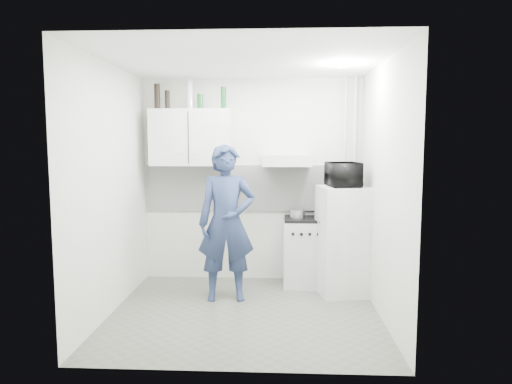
{
  "coord_description": "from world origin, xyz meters",
  "views": [
    {
      "loc": [
        0.34,
        -4.63,
        1.78
      ],
      "look_at": [
        0.1,
        0.3,
        1.25
      ],
      "focal_mm": 32.0,
      "sensor_mm": 36.0,
      "label": 1
    }
  ],
  "objects": [
    {
      "name": "wall_right",
      "position": [
        1.4,
        0.0,
        1.3
      ],
      "size": [
        0.0,
        2.6,
        2.6
      ],
      "primitive_type": "plane",
      "rotation": [
        1.57,
        0.0,
        -1.57
      ],
      "color": "beige",
      "rests_on": "floor"
    },
    {
      "name": "ceiling_spot_fixture",
      "position": [
        1.0,
        0.2,
        2.57
      ],
      "size": [
        0.1,
        0.1,
        0.02
      ],
      "primitive_type": "cylinder",
      "color": "white",
      "rests_on": "ceiling"
    },
    {
      "name": "person",
      "position": [
        -0.24,
        0.43,
        0.88
      ],
      "size": [
        0.69,
        0.5,
        1.77
      ],
      "primitive_type": "imported",
      "rotation": [
        0.0,
        0.0,
        0.13
      ],
      "color": "navy",
      "rests_on": "floor"
    },
    {
      "name": "bottle_d",
      "position": [
        -0.76,
        1.07,
        2.37
      ],
      "size": [
        0.08,
        0.08,
        0.35
      ],
      "primitive_type": "cylinder",
      "color": "#B2B7BC",
      "rests_on": "upper_cabinet"
    },
    {
      "name": "range_hood",
      "position": [
        0.45,
        1.0,
        1.57
      ],
      "size": [
        0.6,
        0.5,
        0.14
      ],
      "primitive_type": "cube",
      "color": "#BEBEBE",
      "rests_on": "wall_back"
    },
    {
      "name": "bottle_a",
      "position": [
        -1.17,
        1.07,
        2.36
      ],
      "size": [
        0.07,
        0.07,
        0.31
      ],
      "primitive_type": "cylinder",
      "color": "black",
      "rests_on": "upper_cabinet"
    },
    {
      "name": "microwave",
      "position": [
        1.1,
        0.68,
        1.42
      ],
      "size": [
        0.54,
        0.4,
        0.28
      ],
      "primitive_type": "imported",
      "rotation": [
        0.0,
        0.0,
        1.69
      ],
      "color": "black",
      "rests_on": "fridge"
    },
    {
      "name": "stove_top",
      "position": [
        0.67,
        1.0,
        0.84
      ],
      "size": [
        0.49,
        0.49,
        0.03
      ],
      "primitive_type": "cube",
      "color": "black",
      "rests_on": "stove"
    },
    {
      "name": "floor",
      "position": [
        0.0,
        0.0,
        0.0
      ],
      "size": [
        2.8,
        2.8,
        0.0
      ],
      "primitive_type": "plane",
      "color": "#525348",
      "rests_on": "ground"
    },
    {
      "name": "bottle_e",
      "position": [
        -0.34,
        1.07,
        2.34
      ],
      "size": [
        0.07,
        0.07,
        0.27
      ],
      "primitive_type": "cylinder",
      "color": "#144C1E",
      "rests_on": "upper_cabinet"
    },
    {
      "name": "bottle_b",
      "position": [
        -1.04,
        1.07,
        2.32
      ],
      "size": [
        0.06,
        0.06,
        0.23
      ],
      "primitive_type": "cylinder",
      "color": "black",
      "rests_on": "upper_cabinet"
    },
    {
      "name": "backsplash",
      "position": [
        0.0,
        1.24,
        1.2
      ],
      "size": [
        2.74,
        0.03,
        0.6
      ],
      "primitive_type": "cube",
      "color": "white",
      "rests_on": "wall_back"
    },
    {
      "name": "wall_back",
      "position": [
        0.0,
        1.25,
        1.3
      ],
      "size": [
        2.8,
        0.0,
        2.8
      ],
      "primitive_type": "plane",
      "rotation": [
        1.57,
        0.0,
        0.0
      ],
      "color": "beige",
      "rests_on": "floor"
    },
    {
      "name": "pipe_a",
      "position": [
        1.3,
        1.17,
        1.3
      ],
      "size": [
        0.05,
        0.05,
        2.6
      ],
      "primitive_type": "cylinder",
      "color": "#BEBEBE",
      "rests_on": "floor"
    },
    {
      "name": "stove",
      "position": [
        0.67,
        1.0,
        0.41
      ],
      "size": [
        0.52,
        0.52,
        0.82
      ],
      "primitive_type": "cube",
      "color": "#BEBEBE",
      "rests_on": "floor"
    },
    {
      "name": "ceiling",
      "position": [
        0.0,
        0.0,
        2.6
      ],
      "size": [
        2.8,
        2.8,
        0.0
      ],
      "primitive_type": "plane",
      "color": "white",
      "rests_on": "wall_back"
    },
    {
      "name": "saucepan",
      "position": [
        0.59,
        1.0,
        0.91
      ],
      "size": [
        0.18,
        0.18,
        0.1
      ],
      "primitive_type": "cylinder",
      "color": "silver",
      "rests_on": "stove_top"
    },
    {
      "name": "pipe_b",
      "position": [
        1.18,
        1.17,
        1.3
      ],
      "size": [
        0.04,
        0.04,
        2.6
      ],
      "primitive_type": "cylinder",
      "color": "#BEBEBE",
      "rests_on": "floor"
    },
    {
      "name": "wall_left",
      "position": [
        -1.4,
        0.0,
        1.3
      ],
      "size": [
        0.0,
        2.6,
        2.6
      ],
      "primitive_type": "plane",
      "rotation": [
        1.57,
        0.0,
        1.57
      ],
      "color": "beige",
      "rests_on": "floor"
    },
    {
      "name": "upper_cabinet",
      "position": [
        -0.75,
        1.07,
        1.85
      ],
      "size": [
        1.0,
        0.35,
        0.7
      ],
      "primitive_type": "cube",
      "color": "white",
      "rests_on": "wall_back"
    },
    {
      "name": "fridge",
      "position": [
        1.1,
        0.68,
        0.64
      ],
      "size": [
        0.62,
        0.62,
        1.28
      ],
      "primitive_type": "cube",
      "rotation": [
        0.0,
        0.0,
        0.18
      ],
      "color": "white",
      "rests_on": "floor"
    },
    {
      "name": "canister_a",
      "position": [
        -0.63,
        1.07,
        2.29
      ],
      "size": [
        0.07,
        0.07,
        0.19
      ],
      "primitive_type": "cylinder",
      "color": "#144C1E",
      "rests_on": "upper_cabinet"
    }
  ]
}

